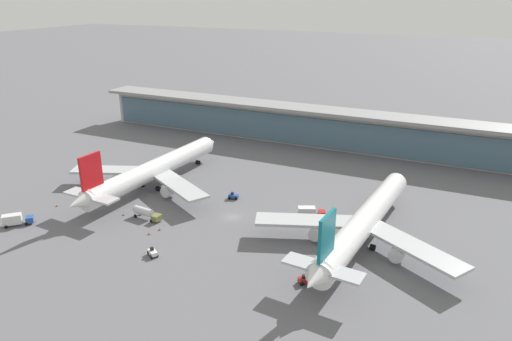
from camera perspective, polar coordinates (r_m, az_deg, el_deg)
The scene contains 14 objects.
ground_plane at distance 129.77m, azimuth -2.89°, elevation -5.53°, with size 1200.00×1200.00×0.00m, color slate.
airliner_left_stand at distance 149.99m, azimuth -12.24°, elevation 0.03°, with size 50.95×66.36×17.66m.
airliner_centre_stand at distance 116.91m, azimuth 12.65°, elevation -6.11°, with size 50.83×66.37×17.66m.
service_truck_near_nose_white at distance 113.86m, azimuth -12.22°, elevation -9.52°, with size 3.33×2.97×2.05m.
service_truck_under_wing_blue at distance 140.18m, azimuth -2.73°, elevation -3.06°, with size 3.17×2.31×2.05m.
service_truck_mid_apron_blue at distance 139.16m, azimuth -26.74°, elevation -5.23°, with size 6.79×6.79×3.10m.
service_truck_by_tail_red at distance 102.51m, azimuth 5.88°, elevation -12.81°, with size 3.29×3.13×2.05m.
service_truck_on_taxiway_red at distance 129.16m, azimuth 6.40°, elevation -4.94°, with size 7.58×5.23×3.10m.
service_truck_at_far_stand_olive at distance 131.27m, azimuth -12.97°, elevation -4.92°, with size 8.79×3.28×2.95m.
terminal_building at distance 188.09m, azimuth 7.17°, elevation 5.29°, with size 190.58×12.80×15.20m.
safety_cone_alpha at distance 125.08m, azimuth -11.43°, elevation -6.85°, with size 0.62×0.62×0.70m.
safety_cone_bravo at distance 123.51m, azimuth -12.66°, elevation -7.32°, with size 0.62×0.62×0.70m.
safety_cone_charlie at distance 135.17m, azimuth -15.52°, elevation -5.05°, with size 0.62×0.62×0.70m.
safety_cone_delta at distance 146.78m, azimuth -22.68°, elevation -3.85°, with size 0.62×0.62×0.70m.
Camera 1 is at (55.29, -102.49, 57.25)m, focal length 33.57 mm.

